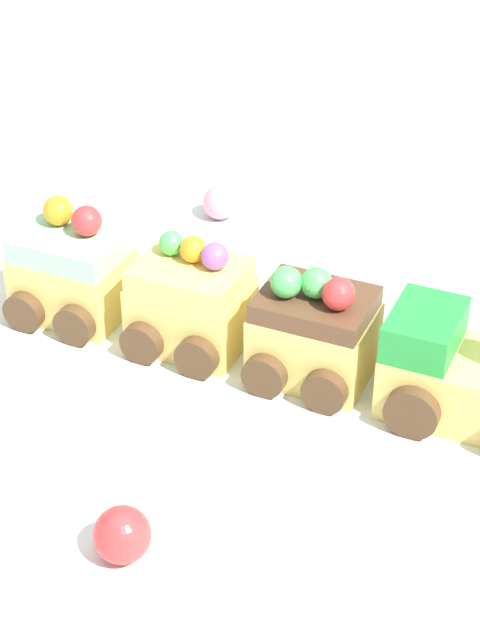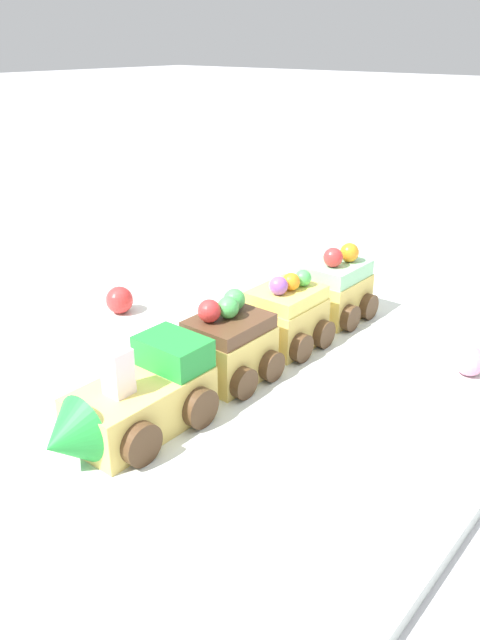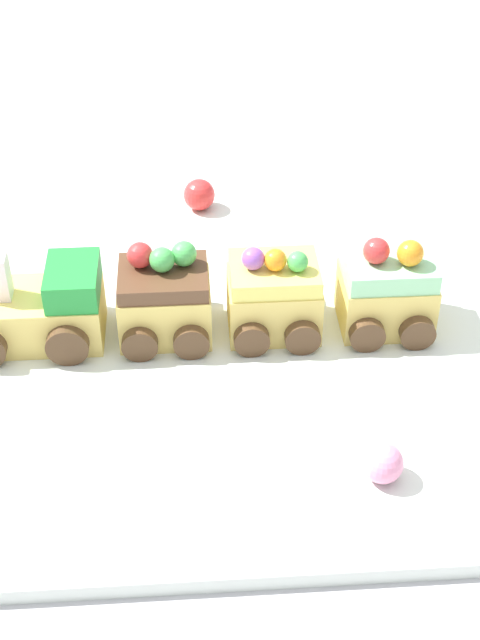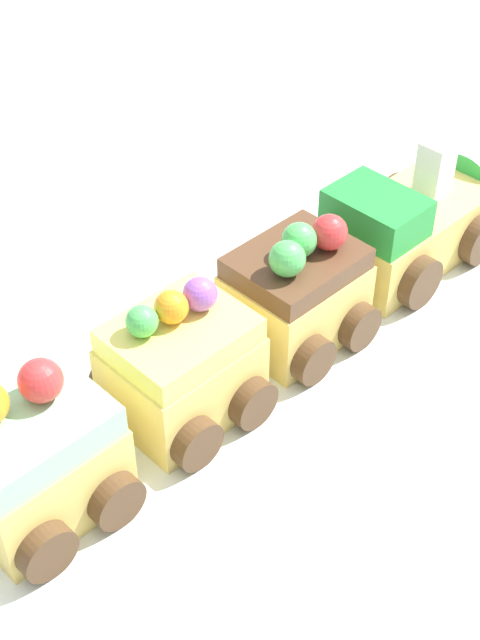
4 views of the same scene
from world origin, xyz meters
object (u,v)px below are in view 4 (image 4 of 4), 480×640
at_px(cake_car_chocolate, 296,294).
at_px(cake_car_lemon, 181,368).
at_px(cake_car_mint, 35,460).
at_px(cake_train_locomotive, 418,219).

xyz_separation_m(cake_car_chocolate, cake_car_lemon, (-0.08, 0.00, -0.00)).
bearing_deg(cake_car_mint, cake_car_lemon, -0.06).
distance_m(cake_car_chocolate, cake_car_mint, 0.17).
relative_size(cake_car_chocolate, cake_car_mint, 0.95).
bearing_deg(cake_car_lemon, cake_train_locomotive, -0.07).
height_order(cake_car_chocolate, cake_car_lemon, cake_car_chocolate).
bearing_deg(cake_car_chocolate, cake_train_locomotive, 0.18).
bearing_deg(cake_train_locomotive, cake_car_mint, 179.93).
height_order(cake_car_chocolate, cake_car_mint, cake_car_mint).
bearing_deg(cake_train_locomotive, cake_car_lemon, 179.93).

